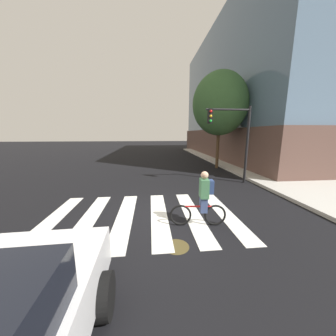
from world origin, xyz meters
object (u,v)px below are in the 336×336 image
traffic_light_near (233,132)px  cyclist (203,199)px  manhole_cover (176,247)px  fire_hydrant (241,161)px  street_tree_near (220,104)px

traffic_light_near → cyclist: bearing=-123.2°
cyclist → traffic_light_near: traffic_light_near is taller
manhole_cover → fire_hydrant: 11.89m
manhole_cover → street_tree_near: 12.13m
manhole_cover → traffic_light_near: size_ratio=0.15×
fire_hydrant → traffic_light_near: bearing=-123.4°
manhole_cover → street_tree_near: street_tree_near is taller
manhole_cover → fire_hydrant: fire_hydrant is taller
fire_hydrant → street_tree_near: bearing=174.5°
manhole_cover → street_tree_near: bearing=64.4°
manhole_cover → traffic_light_near: (3.89, 5.49, 2.86)m
traffic_light_near → street_tree_near: bearing=78.8°
cyclist → traffic_light_near: (2.96, 4.51, 2.02)m
manhole_cover → fire_hydrant: (6.72, 9.80, 0.53)m
cyclist → traffic_light_near: size_ratio=0.41×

